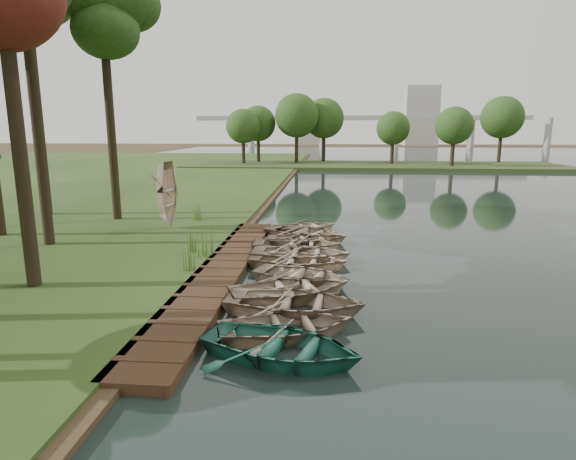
# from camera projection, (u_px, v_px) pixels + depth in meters

# --- Properties ---
(ground) EXTENTS (300.00, 300.00, 0.00)m
(ground) POSITION_uv_depth(u_px,v_px,m) (266.00, 277.00, 16.96)
(ground) COLOR #3D2F1D
(boardwalk) EXTENTS (1.60, 16.00, 0.30)m
(boardwalk) POSITION_uv_depth(u_px,v_px,m) (222.00, 271.00, 17.07)
(boardwalk) COLOR #352314
(boardwalk) RESTS_ON ground
(peninsula) EXTENTS (50.00, 14.00, 0.45)m
(peninsula) POSITION_uv_depth(u_px,v_px,m) (373.00, 166.00, 64.98)
(peninsula) COLOR #303F1C
(peninsula) RESTS_ON ground
(far_trees) EXTENTS (45.60, 5.60, 8.80)m
(far_trees) POSITION_uv_depth(u_px,v_px,m) (350.00, 119.00, 63.98)
(far_trees) COLOR black
(far_trees) RESTS_ON peninsula
(bridge) EXTENTS (95.90, 4.00, 8.60)m
(bridge) POSITION_uv_depth(u_px,v_px,m) (368.00, 121.00, 131.44)
(bridge) COLOR #A5A5A0
(bridge) RESTS_ON ground
(building_a) EXTENTS (10.00, 8.00, 18.00)m
(building_a) POSITION_uv_depth(u_px,v_px,m) (421.00, 116.00, 149.04)
(building_a) COLOR #A5A5A0
(building_a) RESTS_ON ground
(building_b) EXTENTS (8.00, 8.00, 12.00)m
(building_b) POSITION_uv_depth(u_px,v_px,m) (309.00, 126.00, 157.49)
(building_b) COLOR #A5A5A0
(building_b) RESTS_ON ground
(rowboat_0) EXTENTS (4.35, 3.66, 0.77)m
(rowboat_0) POSITION_uv_depth(u_px,v_px,m) (281.00, 343.00, 10.70)
(rowboat_0) COLOR #276D5A
(rowboat_0) RESTS_ON water
(rowboat_1) EXTENTS (3.99, 3.35, 0.71)m
(rowboat_1) POSITION_uv_depth(u_px,v_px,m) (287.00, 323.00, 11.88)
(rowboat_1) COLOR tan
(rowboat_1) RESTS_ON water
(rowboat_2) EXTENTS (4.21, 3.20, 0.82)m
(rowboat_2) POSITION_uv_depth(u_px,v_px,m) (295.00, 300.00, 13.33)
(rowboat_2) COLOR tan
(rowboat_2) RESTS_ON water
(rowboat_3) EXTENTS (4.52, 3.94, 0.78)m
(rowboat_3) POSITION_uv_depth(u_px,v_px,m) (292.00, 286.00, 14.53)
(rowboat_3) COLOR tan
(rowboat_3) RESTS_ON water
(rowboat_4) EXTENTS (3.90, 3.30, 0.69)m
(rowboat_4) POSITION_uv_depth(u_px,v_px,m) (302.00, 273.00, 16.04)
(rowboat_4) COLOR tan
(rowboat_4) RESTS_ON water
(rowboat_5) EXTENTS (3.93, 3.02, 0.76)m
(rowboat_5) POSITION_uv_depth(u_px,v_px,m) (298.00, 258.00, 17.71)
(rowboat_5) COLOR tan
(rowboat_5) RESTS_ON water
(rowboat_6) EXTENTS (3.94, 2.86, 0.80)m
(rowboat_6) POSITION_uv_depth(u_px,v_px,m) (301.00, 252.00, 18.60)
(rowboat_6) COLOR tan
(rowboat_6) RESTS_ON water
(rowboat_7) EXTENTS (3.75, 2.70, 0.77)m
(rowboat_7) POSITION_uv_depth(u_px,v_px,m) (297.00, 243.00, 20.10)
(rowboat_7) COLOR tan
(rowboat_7) RESTS_ON water
(rowboat_8) EXTENTS (4.10, 3.37, 0.74)m
(rowboat_8) POSITION_uv_depth(u_px,v_px,m) (308.00, 237.00, 21.28)
(rowboat_8) COLOR tan
(rowboat_8) RESTS_ON water
(rowboat_9) EXTENTS (4.69, 4.13, 0.81)m
(rowboat_9) POSITION_uv_depth(u_px,v_px,m) (304.00, 231.00, 22.40)
(rowboat_9) COLOR tan
(rowboat_9) RESTS_ON water
(rowboat_10) EXTENTS (3.74, 3.31, 0.64)m
(rowboat_10) POSITION_uv_depth(u_px,v_px,m) (307.00, 225.00, 24.13)
(rowboat_10) COLOR tan
(rowboat_10) RESTS_ON water
(stored_rowboat) EXTENTS (3.55, 2.74, 0.68)m
(stored_rowboat) POSITION_uv_depth(u_px,v_px,m) (170.00, 221.00, 23.72)
(stored_rowboat) COLOR tan
(stored_rowboat) RESTS_ON bank
(tree_4) EXTENTS (4.49, 4.49, 11.60)m
(tree_4) POSITION_uv_depth(u_px,v_px,m) (24.00, 2.00, 18.53)
(tree_4) COLOR black
(tree_4) RESTS_ON bank
(tree_6) EXTENTS (4.13, 4.13, 12.12)m
(tree_6) POSITION_uv_depth(u_px,v_px,m) (103.00, 19.00, 24.11)
(tree_6) COLOR black
(tree_6) RESTS_ON bank
(reeds_0) EXTENTS (0.60, 0.60, 0.86)m
(reeds_0) POSITION_uv_depth(u_px,v_px,m) (191.00, 258.00, 16.67)
(reeds_0) COLOR #3F661E
(reeds_0) RESTS_ON bank
(reeds_1) EXTENTS (0.60, 0.60, 0.89)m
(reeds_1) POSITION_uv_depth(u_px,v_px,m) (192.00, 241.00, 19.00)
(reeds_1) COLOR #3F661E
(reeds_1) RESTS_ON bank
(reeds_2) EXTENTS (0.60, 0.60, 1.11)m
(reeds_2) POSITION_uv_depth(u_px,v_px,m) (205.00, 241.00, 18.58)
(reeds_2) COLOR #3F661E
(reeds_2) RESTS_ON bank
(reeds_3) EXTENTS (0.60, 0.60, 0.93)m
(reeds_3) POSITION_uv_depth(u_px,v_px,m) (198.00, 211.00, 25.76)
(reeds_3) COLOR #3F661E
(reeds_3) RESTS_ON bank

